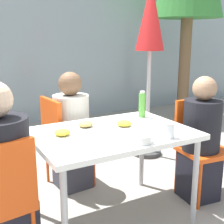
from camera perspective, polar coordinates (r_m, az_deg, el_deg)
ground_plane at (r=2.69m, az=0.00°, el=-18.70°), size 24.00×24.00×0.00m
building_facade at (r=5.34m, az=-17.70°, el=13.79°), size 10.00×0.20×3.00m
dining_table at (r=2.39m, az=0.00°, el=-4.98°), size 1.19×0.85×0.74m
person_left at (r=2.08m, az=-19.55°, el=-12.29°), size 0.38×0.38×1.20m
chair_right at (r=2.95m, az=15.71°, el=-4.93°), size 0.44×0.44×0.88m
person_right at (r=2.86m, az=15.92°, el=-5.43°), size 0.32×0.32×1.11m
chair_far at (r=3.00m, az=-9.17°, el=-4.25°), size 0.44×0.44×0.88m
person_far at (r=2.99m, az=-7.38°, el=-4.06°), size 0.34×0.34×1.13m
closed_umbrella at (r=3.70m, az=6.99°, el=15.02°), size 0.36×0.36×2.05m
plate_0 at (r=2.44m, az=-4.87°, el=-2.53°), size 0.21×0.21×0.06m
plate_1 at (r=2.45m, az=2.22°, el=-2.41°), size 0.21×0.21×0.06m
plate_2 at (r=2.25m, az=-9.07°, el=-4.06°), size 0.21×0.21×0.06m
bottle at (r=2.77m, az=5.54°, el=1.35°), size 0.06×0.06×0.23m
drinking_cup at (r=2.24m, az=10.38°, el=-3.33°), size 0.08×0.08×0.11m
salad_bowl at (r=2.12m, az=5.47°, el=-4.88°), size 0.14×0.14×0.06m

